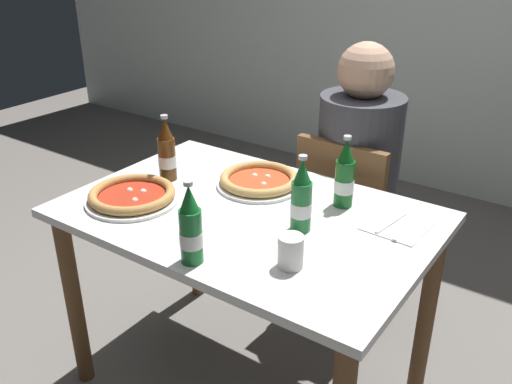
{
  "coord_description": "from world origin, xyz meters",
  "views": [
    {
      "loc": [
        0.95,
        -1.32,
        1.6
      ],
      "look_at": [
        0.0,
        0.05,
        0.8
      ],
      "focal_mm": 38.99,
      "sensor_mm": 36.0,
      "label": 1
    }
  ],
  "objects_px": {
    "diner_seated": "(355,192)",
    "beer_bottle_extra": "(345,177)",
    "pizza_marinara_far": "(132,196)",
    "beer_bottle_center": "(167,153)",
    "beer_bottle_right": "(301,199)",
    "napkin_with_cutlery": "(397,226)",
    "pizza_margherita_near": "(259,180)",
    "dining_table_main": "(248,241)",
    "paper_cup": "(291,252)",
    "chair_behind_table": "(348,218)",
    "beer_bottle_left": "(191,229)"
  },
  "relations": [
    {
      "from": "dining_table_main",
      "to": "beer_bottle_left",
      "type": "distance_m",
      "value": 0.4
    },
    {
      "from": "diner_seated",
      "to": "beer_bottle_right",
      "type": "relative_size",
      "value": 4.89
    },
    {
      "from": "napkin_with_cutlery",
      "to": "paper_cup",
      "type": "bearing_deg",
      "value": -112.38
    },
    {
      "from": "diner_seated",
      "to": "napkin_with_cutlery",
      "type": "height_order",
      "value": "diner_seated"
    },
    {
      "from": "napkin_with_cutlery",
      "to": "pizza_margherita_near",
      "type": "bearing_deg",
      "value": 179.45
    },
    {
      "from": "dining_table_main",
      "to": "chair_behind_table",
      "type": "distance_m",
      "value": 0.63
    },
    {
      "from": "pizza_marinara_far",
      "to": "paper_cup",
      "type": "height_order",
      "value": "paper_cup"
    },
    {
      "from": "chair_behind_table",
      "to": "diner_seated",
      "type": "relative_size",
      "value": 0.7
    },
    {
      "from": "pizza_margherita_near",
      "to": "beer_bottle_extra",
      "type": "bearing_deg",
      "value": 5.84
    },
    {
      "from": "pizza_marinara_far",
      "to": "pizza_margherita_near",
      "type": "bearing_deg",
      "value": 50.99
    },
    {
      "from": "dining_table_main",
      "to": "beer_bottle_center",
      "type": "xyz_separation_m",
      "value": [
        -0.39,
        0.04,
        0.22
      ]
    },
    {
      "from": "beer_bottle_extra",
      "to": "diner_seated",
      "type": "bearing_deg",
      "value": 108.74
    },
    {
      "from": "beer_bottle_left",
      "to": "pizza_margherita_near",
      "type": "bearing_deg",
      "value": 104.04
    },
    {
      "from": "pizza_margherita_near",
      "to": "pizza_marinara_far",
      "type": "bearing_deg",
      "value": -129.01
    },
    {
      "from": "diner_seated",
      "to": "pizza_margherita_near",
      "type": "distance_m",
      "value": 0.54
    },
    {
      "from": "chair_behind_table",
      "to": "napkin_with_cutlery",
      "type": "relative_size",
      "value": 4.46
    },
    {
      "from": "chair_behind_table",
      "to": "diner_seated",
      "type": "distance_m",
      "value": 0.11
    },
    {
      "from": "pizza_margherita_near",
      "to": "beer_bottle_extra",
      "type": "height_order",
      "value": "beer_bottle_extra"
    },
    {
      "from": "napkin_with_cutlery",
      "to": "beer_bottle_extra",
      "type": "bearing_deg",
      "value": 169.75
    },
    {
      "from": "diner_seated",
      "to": "pizza_margherita_near",
      "type": "xyz_separation_m",
      "value": [
        -0.17,
        -0.47,
        0.19
      ]
    },
    {
      "from": "pizza_marinara_far",
      "to": "paper_cup",
      "type": "relative_size",
      "value": 3.36
    },
    {
      "from": "diner_seated",
      "to": "beer_bottle_right",
      "type": "distance_m",
      "value": 0.73
    },
    {
      "from": "pizza_marinara_far",
      "to": "beer_bottle_left",
      "type": "xyz_separation_m",
      "value": [
        0.41,
        -0.17,
        0.08
      ]
    },
    {
      "from": "chair_behind_table",
      "to": "napkin_with_cutlery",
      "type": "height_order",
      "value": "chair_behind_table"
    },
    {
      "from": "beer_bottle_right",
      "to": "napkin_with_cutlery",
      "type": "distance_m",
      "value": 0.32
    },
    {
      "from": "beer_bottle_extra",
      "to": "napkin_with_cutlery",
      "type": "xyz_separation_m",
      "value": [
        0.21,
        -0.04,
        -0.1
      ]
    },
    {
      "from": "beer_bottle_extra",
      "to": "chair_behind_table",
      "type": "bearing_deg",
      "value": 111.03
    },
    {
      "from": "beer_bottle_right",
      "to": "paper_cup",
      "type": "distance_m",
      "value": 0.22
    },
    {
      "from": "dining_table_main",
      "to": "beer_bottle_extra",
      "type": "bearing_deg",
      "value": 42.63
    },
    {
      "from": "napkin_with_cutlery",
      "to": "paper_cup",
      "type": "height_order",
      "value": "paper_cup"
    },
    {
      "from": "dining_table_main",
      "to": "napkin_with_cutlery",
      "type": "bearing_deg",
      "value": 22.13
    },
    {
      "from": "dining_table_main",
      "to": "beer_bottle_right",
      "type": "bearing_deg",
      "value": -1.66
    },
    {
      "from": "beer_bottle_right",
      "to": "diner_seated",
      "type": "bearing_deg",
      "value": 99.99
    },
    {
      "from": "diner_seated",
      "to": "paper_cup",
      "type": "xyz_separation_m",
      "value": [
        0.2,
        -0.86,
        0.21
      ]
    },
    {
      "from": "diner_seated",
      "to": "pizza_marinara_far",
      "type": "xyz_separation_m",
      "value": [
        -0.45,
        -0.82,
        0.19
      ]
    },
    {
      "from": "beer_bottle_extra",
      "to": "napkin_with_cutlery",
      "type": "distance_m",
      "value": 0.23
    },
    {
      "from": "diner_seated",
      "to": "beer_bottle_extra",
      "type": "bearing_deg",
      "value": -71.26
    },
    {
      "from": "beer_bottle_center",
      "to": "beer_bottle_right",
      "type": "bearing_deg",
      "value": -4.66
    },
    {
      "from": "pizza_marinara_far",
      "to": "beer_bottle_center",
      "type": "relative_size",
      "value": 1.29
    },
    {
      "from": "beer_bottle_right",
      "to": "beer_bottle_extra",
      "type": "distance_m",
      "value": 0.23
    },
    {
      "from": "chair_behind_table",
      "to": "diner_seated",
      "type": "xyz_separation_m",
      "value": [
        0.0,
        0.05,
        0.1
      ]
    },
    {
      "from": "beer_bottle_center",
      "to": "dining_table_main",
      "type": "bearing_deg",
      "value": -6.23
    },
    {
      "from": "pizza_margherita_near",
      "to": "napkin_with_cutlery",
      "type": "distance_m",
      "value": 0.53
    },
    {
      "from": "pizza_marinara_far",
      "to": "beer_bottle_right",
      "type": "height_order",
      "value": "beer_bottle_right"
    },
    {
      "from": "diner_seated",
      "to": "pizza_margherita_near",
      "type": "height_order",
      "value": "diner_seated"
    },
    {
      "from": "chair_behind_table",
      "to": "beer_bottle_extra",
      "type": "height_order",
      "value": "beer_bottle_extra"
    },
    {
      "from": "beer_bottle_center",
      "to": "beer_bottle_right",
      "type": "height_order",
      "value": "same"
    },
    {
      "from": "diner_seated",
      "to": "beer_bottle_left",
      "type": "xyz_separation_m",
      "value": [
        -0.04,
        -0.99,
        0.27
      ]
    },
    {
      "from": "pizza_margherita_near",
      "to": "beer_bottle_center",
      "type": "bearing_deg",
      "value": -155.15
    },
    {
      "from": "beer_bottle_left",
      "to": "beer_bottle_right",
      "type": "xyz_separation_m",
      "value": [
        0.16,
        0.33,
        0.0
      ]
    }
  ]
}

